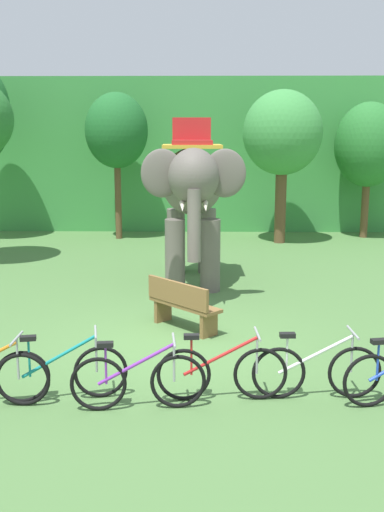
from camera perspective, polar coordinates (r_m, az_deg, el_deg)
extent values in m
plane|color=#4C753D|center=(10.05, -2.11, -8.43)|extent=(80.00, 80.00, 0.00)
cube|color=#3D8E42|center=(24.03, -0.28, 9.73)|extent=(36.00, 6.00, 5.30)
cylinder|color=brown|center=(19.92, -6.98, 5.10)|extent=(0.21, 0.21, 2.42)
ellipsoid|color=#1E6028|center=(19.80, -7.15, 11.69)|extent=(2.01, 2.01, 2.39)
cylinder|color=brown|center=(19.24, 8.35, 4.60)|extent=(0.35, 0.35, 2.27)
ellipsoid|color=#3D8E42|center=(19.10, 8.55, 11.46)|extent=(2.44, 2.44, 2.59)
cylinder|color=brown|center=(20.84, 16.00, 4.19)|extent=(0.24, 0.24, 1.82)
ellipsoid|color=#28702D|center=(20.69, 16.34, 10.06)|extent=(2.18, 2.18, 2.73)
ellipsoid|color=#665E56|center=(13.86, 0.00, 7.09)|extent=(1.49, 2.94, 1.50)
cylinder|color=#665E56|center=(13.20, 1.73, 0.06)|extent=(0.44, 0.44, 1.60)
cylinder|color=#665E56|center=(13.19, -1.61, 0.05)|extent=(0.44, 0.44, 1.60)
cylinder|color=#665E56|center=(14.96, 1.42, 1.44)|extent=(0.44, 0.44, 1.60)
cylinder|color=#665E56|center=(14.95, -1.53, 1.43)|extent=(0.44, 0.44, 1.60)
ellipsoid|color=#665E56|center=(11.85, 0.15, 7.53)|extent=(1.04, 1.13, 1.10)
ellipsoid|color=#665E56|center=(12.02, 3.12, 7.81)|extent=(0.84, 0.19, 0.96)
ellipsoid|color=#665E56|center=(12.00, -2.85, 7.81)|extent=(0.84, 0.19, 0.96)
cylinder|color=#665E56|center=(11.50, 0.19, 2.90)|extent=(0.26, 0.26, 1.40)
cone|color=beige|center=(11.51, 1.29, 4.66)|extent=(0.14, 0.57, 0.21)
cone|color=beige|center=(11.50, -0.91, 4.65)|extent=(0.14, 0.57, 0.21)
cube|color=gold|center=(13.92, -0.01, 10.33)|extent=(1.37, 1.34, 0.08)
cube|color=#B22323|center=(13.92, -0.01, 10.70)|extent=(0.94, 1.13, 0.10)
cube|color=#B22323|center=(14.42, -0.04, 11.84)|extent=(0.90, 0.13, 0.56)
cylinder|color=#665E56|center=(15.32, -0.08, 5.83)|extent=(0.08, 0.08, 0.90)
torus|color=black|center=(8.13, -15.70, -11.16)|extent=(0.71, 0.05, 0.71)
cylinder|color=#9E9EA3|center=(8.05, -16.15, -9.30)|extent=(0.03, 0.03, 0.55)
cylinder|color=#9E9EA3|center=(7.96, -16.26, -7.48)|extent=(0.03, 0.52, 0.03)
torus|color=black|center=(8.21, -15.74, -10.95)|extent=(0.71, 0.18, 0.71)
torus|color=black|center=(8.16, -8.62, -10.78)|extent=(0.71, 0.18, 0.71)
cylinder|color=teal|center=(8.08, -12.45, -9.25)|extent=(0.96, 0.22, 0.54)
cylinder|color=teal|center=(8.10, -15.13, -9.24)|extent=(0.03, 0.03, 0.52)
cube|color=black|center=(8.02, -15.23, -7.50)|extent=(0.22, 0.14, 0.06)
cylinder|color=#9E9EA3|center=(8.06, -9.04, -8.95)|extent=(0.03, 0.03, 0.55)
cylinder|color=#9E9EA3|center=(7.97, -9.10, -7.13)|extent=(0.13, 0.52, 0.03)
torus|color=black|center=(7.80, -8.84, -11.87)|extent=(0.71, 0.12, 0.71)
torus|color=black|center=(7.78, -1.32, -11.77)|extent=(0.71, 0.12, 0.71)
cylinder|color=purple|center=(7.68, -5.30, -10.14)|extent=(0.97, 0.14, 0.54)
cylinder|color=purple|center=(7.69, -8.14, -10.09)|extent=(0.03, 0.03, 0.52)
cube|color=black|center=(7.60, -8.20, -8.27)|extent=(0.21, 0.12, 0.06)
cylinder|color=#9E9EA3|center=(7.67, -1.71, -9.86)|extent=(0.03, 0.03, 0.55)
cylinder|color=#9E9EA3|center=(7.58, -1.72, -7.96)|extent=(0.08, 0.52, 0.03)
torus|color=black|center=(7.98, -0.79, -11.15)|extent=(0.71, 0.08, 0.71)
torus|color=black|center=(8.06, 6.48, -11.00)|extent=(0.71, 0.08, 0.71)
cylinder|color=red|center=(7.91, 2.70, -9.43)|extent=(0.97, 0.09, 0.54)
cylinder|color=red|center=(7.89, -0.05, -9.40)|extent=(0.03, 0.03, 0.52)
cube|color=black|center=(7.80, -0.05, -7.62)|extent=(0.20, 0.11, 0.06)
cylinder|color=#9E9EA3|center=(7.95, 6.16, -9.15)|extent=(0.03, 0.03, 0.55)
cylinder|color=#9E9EA3|center=(7.86, 6.20, -7.31)|extent=(0.06, 0.52, 0.03)
torus|color=black|center=(8.11, 8.19, -10.89)|extent=(0.71, 0.08, 0.71)
torus|color=black|center=(8.33, 15.10, -10.57)|extent=(0.71, 0.08, 0.71)
cylinder|color=silver|center=(8.11, 11.59, -9.12)|extent=(0.97, 0.08, 0.54)
cylinder|color=silver|center=(8.03, 8.96, -9.15)|extent=(0.03, 0.03, 0.52)
cube|color=black|center=(7.95, 9.01, -7.40)|extent=(0.20, 0.11, 0.06)
cylinder|color=#9E9EA3|center=(8.22, 14.87, -8.78)|extent=(0.03, 0.03, 0.55)
cylinder|color=#9E9EA3|center=(8.13, 14.97, -6.99)|extent=(0.05, 0.52, 0.03)
torus|color=black|center=(8.12, 16.39, -11.24)|extent=(0.71, 0.17, 0.71)
cylinder|color=blue|center=(8.07, 17.15, -9.45)|extent=(0.03, 0.03, 0.52)
cube|color=black|center=(7.98, 17.26, -7.71)|extent=(0.21, 0.13, 0.06)
cube|color=brown|center=(10.73, -0.67, -4.59)|extent=(1.34, 1.35, 0.06)
cube|color=brown|center=(10.55, -1.40, -3.53)|extent=(1.09, 1.11, 0.40)
cube|color=brown|center=(11.22, -2.76, -5.07)|extent=(0.31, 0.31, 0.45)
cube|color=brown|center=(10.38, 1.60, -6.45)|extent=(0.31, 0.31, 0.45)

